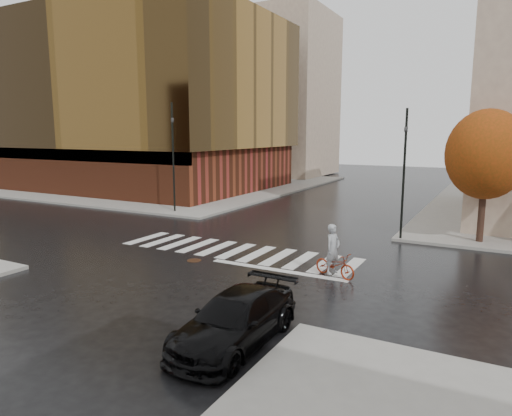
% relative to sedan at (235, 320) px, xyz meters
% --- Properties ---
extents(ground, '(120.00, 120.00, 0.00)m').
position_rel_sedan_xyz_m(ground, '(-4.87, 7.69, -0.67)').
color(ground, black).
rests_on(ground, ground).
extents(sidewalk_nw, '(30.00, 30.00, 0.15)m').
position_rel_sedan_xyz_m(sidewalk_nw, '(-25.87, 28.69, -0.59)').
color(sidewalk_nw, gray).
rests_on(sidewalk_nw, ground).
extents(crosswalk, '(12.00, 3.00, 0.01)m').
position_rel_sedan_xyz_m(crosswalk, '(-4.87, 8.19, -0.66)').
color(crosswalk, silver).
rests_on(crosswalk, ground).
extents(office_glass, '(27.00, 19.00, 16.00)m').
position_rel_sedan_xyz_m(office_glass, '(-26.87, 25.68, 7.61)').
color(office_glass, maroon).
rests_on(office_glass, sidewalk_nw).
extents(building_nw_far, '(14.00, 12.00, 20.00)m').
position_rel_sedan_xyz_m(building_nw_far, '(-20.87, 44.69, 9.48)').
color(building_nw_far, tan).
rests_on(building_nw_far, sidewalk_nw).
extents(tree_ne_a, '(3.80, 3.80, 6.50)m').
position_rel_sedan_xyz_m(tree_ne_a, '(5.13, 15.09, 3.79)').
color(tree_ne_a, black).
rests_on(tree_ne_a, sidewalk_ne).
extents(sedan, '(1.93, 4.63, 1.34)m').
position_rel_sedan_xyz_m(sedan, '(0.00, 0.00, 0.00)').
color(sedan, black).
rests_on(sedan, ground).
extents(cyclist, '(1.92, 1.18, 2.06)m').
position_rel_sedan_xyz_m(cyclist, '(0.43, 6.69, 0.03)').
color(cyclist, '#98270D').
rests_on(cyclist, ground).
extents(traffic_light_nw, '(0.23, 0.21, 7.34)m').
position_rel_sedan_xyz_m(traffic_light_nw, '(-13.87, 14.96, 3.67)').
color(traffic_light_nw, black).
rests_on(traffic_light_nw, sidewalk_nw).
extents(traffic_light_ne, '(0.19, 0.20, 6.56)m').
position_rel_sedan_xyz_m(traffic_light_ne, '(1.51, 13.99, 3.14)').
color(traffic_light_ne, black).
rests_on(traffic_light_ne, sidewalk_ne).
extents(fire_hydrant, '(0.29, 0.29, 0.82)m').
position_rel_sedan_xyz_m(fire_hydrant, '(-14.87, 17.69, -0.07)').
color(fire_hydrant, gold).
rests_on(fire_hydrant, sidewalk_nw).
extents(manhole, '(0.75, 0.75, 0.01)m').
position_rel_sedan_xyz_m(manhole, '(-5.66, 5.92, -0.66)').
color(manhole, '#462919').
rests_on(manhole, ground).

